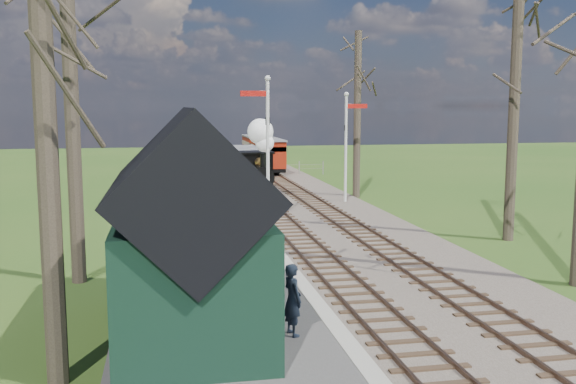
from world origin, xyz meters
name	(u,v)px	position (x,y,z in m)	size (l,w,h in m)	color
distant_hills	(222,286)	(1.40, 64.38, -16.21)	(114.40, 48.00, 22.02)	#385B23
ballast_bed	(288,204)	(1.30, 22.00, 0.05)	(8.00, 60.00, 0.10)	brown
track_near	(263,204)	(0.00, 22.00, 0.10)	(1.60, 60.00, 0.15)	brown
track_far	(313,202)	(2.60, 22.00, 0.10)	(1.60, 60.00, 0.15)	brown
platform	(203,238)	(-3.50, 14.00, 0.10)	(5.00, 44.00, 0.20)	#474442
coping_strip	(263,236)	(-1.20, 14.00, 0.10)	(0.40, 44.00, 0.21)	#B2AD9E
station_shed	(191,234)	(-4.30, 4.00, 2.27)	(3.25, 6.30, 4.78)	black
semaphore_near	(266,140)	(-0.77, 16.00, 3.62)	(1.22, 0.24, 6.22)	silver
semaphore_far	(347,139)	(4.37, 22.00, 3.35)	(1.22, 0.24, 5.72)	silver
bare_trees	(360,100)	(1.33, 10.10, 5.21)	(15.51, 22.39, 12.00)	#382D23
fence_line	(238,169)	(0.30, 36.00, 0.55)	(12.60, 0.08, 1.00)	slate
locomotive	(258,165)	(-0.01, 23.45, 1.95)	(1.68, 3.91, 4.19)	black
coach	(245,164)	(0.00, 29.51, 1.43)	(1.95, 6.70, 2.06)	black
red_carriage_a	(268,155)	(2.60, 36.68, 1.45)	(1.99, 4.92, 2.09)	black
red_carriage_b	(257,150)	(2.60, 42.18, 1.45)	(1.99, 4.92, 2.09)	black
sign_board	(244,255)	(-2.61, 8.52, 0.70)	(0.16, 0.69, 1.01)	#0F4624
bench	(226,280)	(-3.34, 6.19, 0.61)	(0.47, 1.52, 0.87)	#422B17
person	(293,299)	(-2.24, 3.12, 0.97)	(0.56, 0.37, 1.54)	#1A222F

